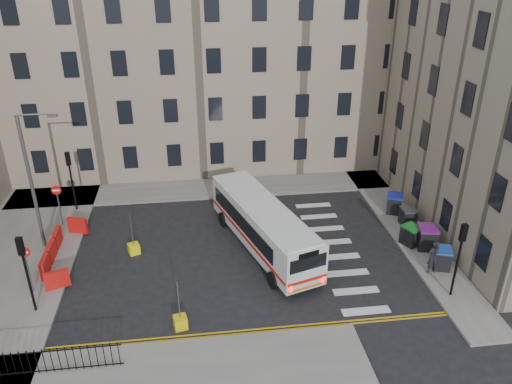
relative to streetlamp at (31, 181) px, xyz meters
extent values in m
plane|color=black|center=(13.00, -2.00, -4.34)|extent=(120.00, 120.00, 0.00)
cube|color=slate|center=(7.00, 6.60, -4.26)|extent=(36.00, 3.20, 0.15)
cube|color=slate|center=(22.00, 2.00, -4.26)|extent=(2.40, 26.00, 0.15)
cube|color=slate|center=(-1.00, -1.00, -4.26)|extent=(6.00, 22.00, 0.15)
cube|color=gray|center=(6.00, 13.50, 3.66)|extent=(38.00, 10.50, 16.00)
cylinder|color=black|center=(21.60, -7.50, -2.59)|extent=(0.12, 0.12, 3.20)
cube|color=black|center=(21.60, -7.50, -0.54)|extent=(0.28, 0.22, 0.90)
cylinder|color=black|center=(1.00, 4.50, -2.59)|extent=(0.12, 0.12, 3.20)
cube|color=black|center=(1.00, 4.50, -0.54)|extent=(0.28, 0.22, 0.90)
cylinder|color=black|center=(1.00, -6.00, -2.59)|extent=(0.12, 0.12, 3.20)
cube|color=black|center=(1.00, -6.00, -0.54)|extent=(0.28, 0.22, 0.90)
cylinder|color=#595B5E|center=(0.00, 0.00, -0.19)|extent=(0.20, 0.20, 8.00)
cube|color=#595B5E|center=(0.00, 0.00, 3.88)|extent=(0.50, 0.22, 0.14)
cylinder|color=#595B5E|center=(0.50, 2.50, -2.99)|extent=(0.08, 0.08, 2.40)
cube|color=red|center=(0.50, 2.50, -1.49)|extent=(0.60, 0.04, 0.60)
cylinder|color=#595B5E|center=(0.50, -4.50, -2.99)|extent=(0.08, 0.08, 2.40)
cube|color=red|center=(0.50, -4.50, -1.49)|extent=(0.60, 0.04, 0.60)
cube|color=red|center=(0.80, -3.00, -3.69)|extent=(0.25, 1.25, 1.00)
cube|color=red|center=(0.80, -1.50, -3.69)|extent=(0.25, 1.25, 1.00)
cube|color=red|center=(0.80, 0.00, -3.69)|extent=(0.25, 1.25, 1.00)
cube|color=red|center=(1.70, 1.30, -3.69)|extent=(1.26, 0.66, 1.00)
cube|color=red|center=(1.70, -4.30, -3.69)|extent=(1.26, 0.66, 1.00)
cube|color=black|center=(1.75, -10.20, -3.07)|extent=(7.80, 0.04, 0.04)
cube|color=black|center=(1.75, -10.20, -4.09)|extent=(7.80, 0.04, 0.04)
cube|color=silver|center=(12.79, -1.72, -2.71)|extent=(5.29, 10.47, 2.33)
cube|color=black|center=(11.53, -1.63, -2.52)|extent=(2.51, 7.84, 0.93)
cube|color=black|center=(13.77, -0.92, -2.52)|extent=(2.51, 7.84, 0.93)
cube|color=black|center=(11.26, 3.18, -2.47)|extent=(1.97, 0.67, 1.02)
cube|color=black|center=(14.33, -6.62, -2.24)|extent=(1.97, 0.67, 0.74)
cube|color=#B41A0F|center=(11.67, -2.07, -3.27)|extent=(3.05, 9.61, 0.17)
cube|color=#B41A0F|center=(13.92, -1.37, -3.27)|extent=(3.05, 9.61, 0.17)
cube|color=#FF0C0C|center=(13.44, -6.90, -3.50)|extent=(0.21, 0.11, 0.37)
cube|color=#FF0C0C|center=(15.22, -6.35, -3.50)|extent=(0.21, 0.11, 0.37)
cylinder|color=black|center=(10.65, 1.22, -3.87)|extent=(0.53, 0.97, 0.93)
cylinder|color=black|center=(12.87, 1.92, -3.87)|extent=(0.53, 0.97, 0.93)
cylinder|color=black|center=(12.77, -5.53, -3.87)|extent=(0.53, 0.97, 0.93)
cylinder|color=black|center=(14.99, -4.84, -3.87)|extent=(0.53, 0.97, 0.93)
cube|color=black|center=(22.19, -5.12, -3.65)|extent=(1.16, 1.25, 1.07)
cube|color=#1B4698|center=(22.19, -5.12, -3.06)|extent=(1.22, 1.31, 0.11)
cube|color=black|center=(22.24, -3.09, -3.58)|extent=(1.23, 1.35, 1.22)
cube|color=#631C6A|center=(22.24, -3.09, -2.91)|extent=(1.29, 1.41, 0.13)
cube|color=black|center=(21.51, -2.61, -3.66)|extent=(1.21, 1.28, 1.06)
cube|color=#197024|center=(21.51, -2.61, -3.07)|extent=(1.28, 1.35, 0.11)
cube|color=black|center=(22.24, -0.41, -3.67)|extent=(0.85, 0.99, 1.02)
cube|color=#313234|center=(22.24, -0.41, -3.11)|extent=(0.90, 1.03, 0.11)
cube|color=black|center=(22.01, 1.34, -3.63)|extent=(1.28, 1.35, 1.12)
cube|color=navy|center=(22.01, 1.34, -3.01)|extent=(1.34, 1.42, 0.12)
imported|color=black|center=(21.44, -5.53, -3.21)|extent=(0.79, 0.59, 1.95)
cube|color=#E0E30C|center=(5.29, -1.28, -4.04)|extent=(0.78, 0.78, 0.60)
cube|color=#D6BE0C|center=(8.00, -8.00, -4.04)|extent=(0.71, 0.71, 0.60)
camera|label=1|loc=(9.14, -26.46, 11.69)|focal=35.00mm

